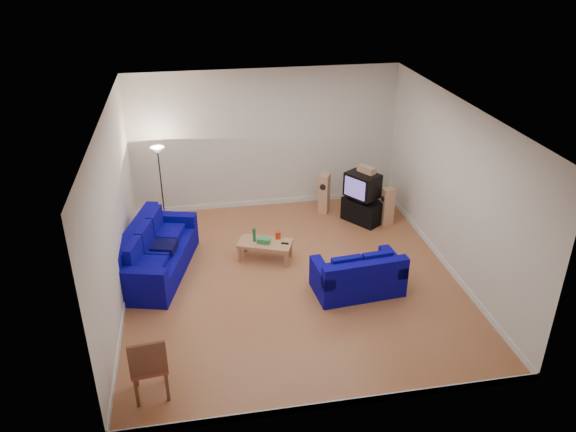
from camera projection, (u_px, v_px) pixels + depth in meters
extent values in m
cube|color=#95502E|center=(292.00, 278.00, 10.46)|extent=(6.00, 6.50, 0.01)
cube|color=white|center=(292.00, 111.00, 9.01)|extent=(6.00, 6.50, 0.01)
cube|color=white|center=(266.00, 140.00, 12.59)|extent=(6.00, 0.01, 3.20)
cube|color=white|center=(341.00, 312.00, 6.88)|extent=(6.00, 0.01, 3.20)
cube|color=white|center=(114.00, 214.00, 9.26)|extent=(0.01, 6.50, 3.20)
cube|color=white|center=(454.00, 188.00, 10.21)|extent=(0.01, 6.50, 3.20)
cube|color=white|center=(267.00, 202.00, 13.27)|extent=(6.00, 0.02, 0.12)
cube|color=white|center=(336.00, 404.00, 7.58)|extent=(6.00, 0.02, 0.12)
cube|color=white|center=(126.00, 292.00, 9.96)|extent=(0.02, 6.50, 0.12)
cube|color=white|center=(443.00, 261.00, 10.90)|extent=(0.02, 6.50, 0.12)
cube|color=#090577|center=(158.00, 262.00, 10.55)|extent=(1.60, 2.54, 0.45)
cube|color=#090577|center=(134.00, 240.00, 10.37)|extent=(0.84, 2.33, 0.46)
cube|color=#090577|center=(171.00, 219.00, 11.33)|extent=(1.04, 0.49, 0.26)
cube|color=#090577|center=(137.00, 276.00, 9.45)|extent=(1.04, 0.49, 0.26)
cube|color=black|center=(164.00, 247.00, 10.39)|extent=(0.52, 0.52, 0.13)
cube|color=#090577|center=(357.00, 281.00, 10.02)|extent=(1.61, 0.99, 0.38)
cube|color=#090577|center=(366.00, 273.00, 9.57)|extent=(1.55, 0.34, 0.39)
cube|color=#090577|center=(322.00, 272.00, 9.73)|extent=(0.27, 0.87, 0.22)
cube|color=#090577|center=(393.00, 262.00, 10.05)|extent=(0.27, 0.87, 0.22)
cube|color=black|center=(355.00, 264.00, 10.01)|extent=(0.39, 0.39, 0.11)
cube|color=tan|center=(265.00, 243.00, 10.92)|extent=(1.14, 0.86, 0.05)
cube|color=tan|center=(240.00, 254.00, 10.91)|extent=(0.08, 0.08, 0.32)
cube|color=tan|center=(245.00, 244.00, 11.27)|extent=(0.08, 0.08, 0.32)
cube|color=tan|center=(286.00, 259.00, 10.74)|extent=(0.08, 0.08, 0.32)
cube|color=tan|center=(291.00, 249.00, 11.10)|extent=(0.08, 0.08, 0.32)
cylinder|color=#197233|center=(254.00, 235.00, 10.89)|extent=(0.09, 0.09, 0.28)
cube|color=green|center=(264.00, 241.00, 10.87)|extent=(0.28, 0.21, 0.10)
cylinder|color=red|center=(278.00, 235.00, 11.01)|extent=(0.15, 0.15, 0.15)
cube|color=black|center=(285.00, 243.00, 10.85)|extent=(0.15, 0.09, 0.02)
cube|color=black|center=(362.00, 210.00, 12.41)|extent=(0.88, 0.97, 0.52)
cube|color=black|center=(360.00, 197.00, 12.32)|extent=(0.51, 0.55, 0.10)
cube|color=black|center=(363.00, 185.00, 12.10)|extent=(0.80, 0.85, 0.53)
cube|color=#564395|center=(355.00, 188.00, 11.94)|extent=(0.32, 0.47, 0.42)
cube|color=tan|center=(366.00, 169.00, 12.01)|extent=(0.35, 0.43, 0.14)
cube|color=tan|center=(324.00, 194.00, 12.73)|extent=(0.32, 0.34, 0.93)
cylinder|color=black|center=(323.00, 187.00, 12.51)|extent=(0.13, 0.08, 0.14)
cube|color=tan|center=(387.00, 206.00, 12.22)|extent=(0.28, 0.24, 0.85)
cylinder|color=black|center=(383.00, 199.00, 12.08)|extent=(0.04, 0.13, 0.13)
cylinder|color=black|center=(165.00, 222.00, 12.45)|extent=(0.23, 0.23, 0.03)
cylinder|color=black|center=(162.00, 188.00, 12.07)|extent=(0.03, 0.03, 1.66)
cone|color=white|center=(157.00, 150.00, 11.68)|extent=(0.30, 0.30, 0.13)
cube|color=brown|center=(137.00, 392.00, 7.52)|extent=(0.05, 0.05, 0.49)
cube|color=brown|center=(135.00, 372.00, 7.87)|extent=(0.05, 0.05, 0.49)
cube|color=brown|center=(167.00, 386.00, 7.62)|extent=(0.05, 0.05, 0.49)
cube|color=brown|center=(165.00, 366.00, 7.97)|extent=(0.05, 0.05, 0.49)
cube|color=#9B4032|center=(149.00, 364.00, 7.62)|extent=(0.54, 0.54, 0.07)
cube|color=brown|center=(148.00, 359.00, 7.31)|extent=(0.50, 0.09, 0.49)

